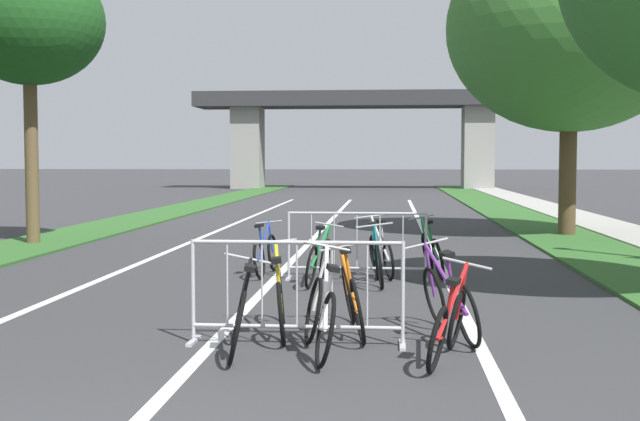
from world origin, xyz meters
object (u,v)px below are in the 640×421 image
Objects in this scene: crowd_barrier_second at (357,246)px; bicycle_teal_4 at (377,259)px; tree_right_pine_far at (570,27)px; bicycle_yellow_1 at (281,301)px; bicycle_white_7 at (320,315)px; bicycle_red_9 at (448,325)px; bicycle_green_10 at (319,260)px; crowd_barrier_nearest at (297,293)px; tree_left_oak_mid at (29,22)px; bicycle_blue_6 at (266,254)px; bicycle_orange_5 at (352,299)px; bicycle_black_3 at (240,314)px; bicycle_purple_8 at (449,301)px; bicycle_green_0 at (432,253)px; bicycle_silver_2 at (381,253)px.

crowd_barrier_second is 0.57m from bicycle_teal_4.
bicycle_yellow_1 is at bearing -114.76° from tree_right_pine_far.
bicycle_red_9 is (1.19, -0.12, -0.05)m from bicycle_white_7.
crowd_barrier_second is 0.74m from bicycle_green_10.
bicycle_white_7 is (0.27, -0.47, -0.13)m from crowd_barrier_nearest.
bicycle_teal_4 is 0.99× the size of bicycle_white_7.
crowd_barrier_nearest is at bearing -71.19° from bicycle_yellow_1.
bicycle_green_10 is (6.69, -5.18, -4.43)m from tree_left_oak_mid.
tree_left_oak_mid is 12.25m from crowd_barrier_nearest.
tree_left_oak_mid is 2.85× the size of crowd_barrier_nearest.
tree_left_oak_mid is 3.86× the size of bicycle_blue_6.
tree_left_oak_mid reaches higher than bicycle_blue_6.
bicycle_orange_5 is at bearing 144.30° from bicycle_red_9.
bicycle_black_3 is at bearing -56.81° from tree_left_oak_mid.
bicycle_black_3 is 1.08× the size of bicycle_red_9.
tree_left_oak_mid is 8.46m from bicycle_blue_6.
bicycle_purple_8 is (1.01, -0.06, 0.00)m from bicycle_orange_5.
bicycle_orange_5 is at bearing -73.42° from bicycle_green_10.
bicycle_teal_4 is at bearing 78.70° from bicycle_orange_5.
crowd_barrier_nearest is 1.40× the size of bicycle_red_9.
bicycle_orange_5 is at bearing -110.49° from bicycle_green_0.
tree_right_pine_far reaches higher than bicycle_blue_6.
bicycle_purple_8 reaches higher than bicycle_red_9.
bicycle_green_10 is at bearing 83.45° from bicycle_white_7.
crowd_barrier_second is at bearing -162.50° from bicycle_green_0.
bicycle_white_7 is at bearing -59.95° from crowd_barrier_nearest.
crowd_barrier_nearest is 0.52m from bicycle_yellow_1.
bicycle_green_10 is at bearing 80.74° from bicycle_yellow_1.
tree_left_oak_mid is 13.60m from bicycle_red_9.
bicycle_black_3 reaches higher than bicycle_red_9.
tree_right_pine_far is 14.11m from bicycle_red_9.
bicycle_red_9 is at bearing 94.09° from bicycle_teal_4.
bicycle_white_7 is 1.20m from bicycle_red_9.
tree_right_pine_far is 4.54× the size of bicycle_white_7.
tree_left_oak_mid is 9.55m from bicycle_green_10.
tree_left_oak_mid is at bearing 146.50° from bicycle_green_0.
bicycle_yellow_1 is 1.06× the size of bicycle_blue_6.
tree_right_pine_far reaches higher than bicycle_red_9.
crowd_barrier_second is 1.24× the size of bicycle_purple_8.
crowd_barrier_nearest is at bearing -177.00° from bicycle_purple_8.
bicycle_white_7 is (-0.26, -0.99, 0.01)m from bicycle_orange_5.
bicycle_black_3 is 4.65m from bicycle_teal_4.
bicycle_teal_4 is at bearing 67.45° from bicycle_yellow_1.
bicycle_purple_8 is (0.75, -4.57, 0.03)m from bicycle_silver_2.
crowd_barrier_nearest reaches higher than bicycle_red_9.
bicycle_blue_6 is (-1.79, 0.85, -0.04)m from bicycle_teal_4.
bicycle_yellow_1 is 0.90m from bicycle_black_3.
bicycle_orange_5 is at bearing 81.88° from bicycle_teal_4.
crowd_barrier_second is 1.25× the size of bicycle_orange_5.
bicycle_black_3 is 2.23m from bicycle_purple_8.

